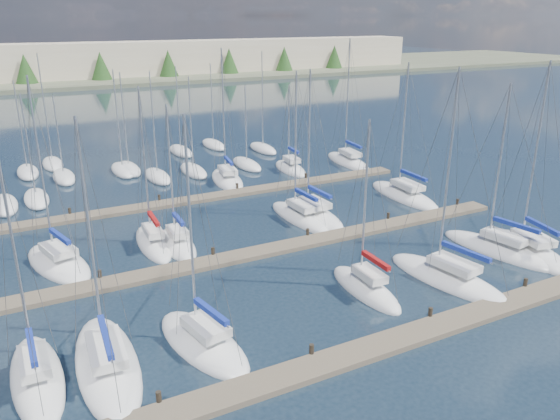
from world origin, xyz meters
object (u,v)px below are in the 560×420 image
sailboat_j (177,244)px  sailboat_p (227,179)px  sailboat_g (527,250)px  sailboat_m (404,195)px  sailboat_q (291,169)px  sailboat_a (37,378)px  sailboat_f (497,250)px  sailboat_c (203,342)px  sailboat_k (299,217)px  sailboat_l (312,214)px  sailboat_b (107,364)px  sailboat_d (366,288)px  sailboat_r (348,161)px  sailboat_e (447,278)px  sailboat_i (153,243)px  sailboat_h (58,263)px

sailboat_j → sailboat_p: bearing=57.6°
sailboat_g → sailboat_m: size_ratio=1.09×
sailboat_q → sailboat_a: 40.53m
sailboat_f → sailboat_c: bearing=174.0°
sailboat_q → sailboat_k: sailboat_k is taller
sailboat_l → sailboat_b: 24.98m
sailboat_d → sailboat_r: 32.53m
sailboat_e → sailboat_c: sailboat_e is taller
sailboat_i → sailboat_d: bearing=-50.5°
sailboat_g → sailboat_h: bearing=169.3°
sailboat_i → sailboat_j: bearing=-30.9°
sailboat_q → sailboat_p: size_ratio=0.72×
sailboat_m → sailboat_d: size_ratio=1.15×
sailboat_f → sailboat_a: (-32.03, -0.52, 0.00)m
sailboat_e → sailboat_r: 31.06m
sailboat_l → sailboat_h: sailboat_h is taller
sailboat_k → sailboat_c: 20.24m
sailboat_g → sailboat_h: size_ratio=1.05×
sailboat_l → sailboat_i: sailboat_l is taller
sailboat_i → sailboat_c: 14.71m
sailboat_b → sailboat_e: 22.09m
sailboat_h → sailboat_i: (6.91, 0.35, 0.02)m
sailboat_i → sailboat_e: (15.83, -15.00, -0.01)m
sailboat_l → sailboat_f: sailboat_l is taller
sailboat_h → sailboat_d: 21.63m
sailboat_b → sailboat_k: (19.11, 14.05, 0.02)m
sailboat_d → sailboat_k: 13.77m
sailboat_a → sailboat_p: bearing=51.8°
sailboat_l → sailboat_c: (-15.58, -14.63, 0.00)m
sailboat_g → sailboat_j: bearing=163.2°
sailboat_l → sailboat_k: size_ratio=1.00×
sailboat_f → sailboat_r: bearing=70.1°
sailboat_c → sailboat_i: bearing=74.4°
sailboat_b → sailboat_a: bearing=175.3°
sailboat_i → sailboat_q: bearing=38.5°
sailboat_q → sailboat_f: sailboat_f is taller
sailboat_e → sailboat_d: size_ratio=1.24×
sailboat_f → sailboat_b: size_ratio=0.99×
sailboat_h → sailboat_k: size_ratio=1.04×
sailboat_f → sailboat_k: sailboat_k is taller
sailboat_q → sailboat_j: bearing=-134.2°
sailboat_j → sailboat_p: sailboat_p is taller
sailboat_d → sailboat_a: bearing=-177.7°
sailboat_l → sailboat_c: size_ratio=1.02×
sailboat_h → sailboat_e: sailboat_e is taller
sailboat_i → sailboat_r: sailboat_r is taller
sailboat_i → sailboat_m: 24.97m
sailboat_l → sailboat_p: bearing=99.7°
sailboat_f → sailboat_p: size_ratio=0.91×
sailboat_g → sailboat_k: (-11.60, 14.16, 0.01)m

